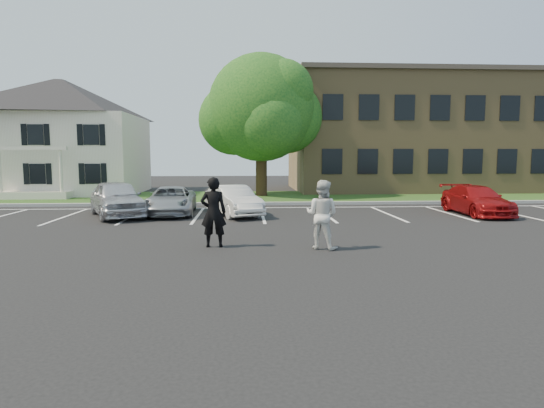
# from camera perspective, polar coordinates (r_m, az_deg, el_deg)

# --- Properties ---
(ground_plane) EXTENTS (90.00, 90.00, 0.00)m
(ground_plane) POSITION_cam_1_polar(r_m,az_deg,el_deg) (12.02, 0.29, -6.45)
(ground_plane) COLOR black
(ground_plane) RESTS_ON ground
(curb) EXTENTS (40.00, 0.30, 0.15)m
(curb) POSITION_cam_1_polar(r_m,az_deg,el_deg) (23.85, -1.60, 0.06)
(curb) COLOR gray
(curb) RESTS_ON ground
(grass_strip) EXTENTS (44.00, 8.00, 0.08)m
(grass_strip) POSITION_cam_1_polar(r_m,az_deg,el_deg) (27.83, -1.88, 0.87)
(grass_strip) COLOR #2A4918
(grass_strip) RESTS_ON ground
(stall_lines) EXTENTS (34.00, 5.36, 0.01)m
(stall_lines) POSITION_cam_1_polar(r_m,az_deg,el_deg) (20.93, 2.50, -1.00)
(stall_lines) COLOR silver
(stall_lines) RESTS_ON ground
(house) EXTENTS (10.30, 9.22, 7.60)m
(house) POSITION_cam_1_polar(r_m,az_deg,el_deg) (33.97, -24.81, 7.67)
(house) COLOR beige
(house) RESTS_ON ground
(office_building) EXTENTS (22.40, 10.40, 8.30)m
(office_building) POSITION_cam_1_polar(r_m,az_deg,el_deg) (36.82, 20.39, 8.21)
(office_building) COLOR #92774B
(office_building) RESTS_ON ground
(tree) EXTENTS (7.80, 7.20, 8.80)m
(tree) POSITION_cam_1_polar(r_m,az_deg,el_deg) (28.73, -1.19, 11.64)
(tree) COLOR black
(tree) RESTS_ON ground
(man_black_suit) EXTENTS (0.74, 0.50, 2.01)m
(man_black_suit) POSITION_cam_1_polar(r_m,az_deg,el_deg) (13.04, -7.36, -1.03)
(man_black_suit) COLOR black
(man_black_suit) RESTS_ON ground
(man_white_shirt) EXTENTS (1.18, 1.10, 1.94)m
(man_white_shirt) POSITION_cam_1_polar(r_m,az_deg,el_deg) (12.76, 6.27, -1.33)
(man_white_shirt) COLOR silver
(man_white_shirt) RESTS_ON ground
(car_silver_west) EXTENTS (3.58, 4.90, 1.55)m
(car_silver_west) POSITION_cam_1_polar(r_m,az_deg,el_deg) (20.51, -18.89, 0.68)
(car_silver_west) COLOR silver
(car_silver_west) RESTS_ON ground
(car_silver_minivan) EXTENTS (2.26, 4.50, 1.22)m
(car_silver_minivan) POSITION_cam_1_polar(r_m,az_deg,el_deg) (20.57, -12.57, 0.42)
(car_silver_minivan) COLOR #A2A5AA
(car_silver_minivan) RESTS_ON ground
(car_white_sedan) EXTENTS (2.77, 4.18, 1.30)m
(car_white_sedan) POSITION_cam_1_polar(r_m,az_deg,el_deg) (19.81, -4.89, 0.45)
(car_white_sedan) COLOR silver
(car_white_sedan) RESTS_ON ground
(car_red_compact) EXTENTS (1.79, 4.36, 1.26)m
(car_red_compact) POSITION_cam_1_polar(r_m,az_deg,el_deg) (21.96, 24.27, 0.43)
(car_red_compact) COLOR maroon
(car_red_compact) RESTS_ON ground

